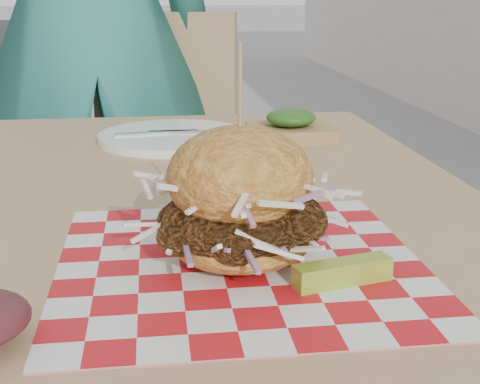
# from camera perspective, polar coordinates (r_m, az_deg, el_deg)

# --- Properties ---
(diner) EXTENTS (0.75, 0.54, 1.90)m
(diner) POSITION_cam_1_polar(r_m,az_deg,el_deg) (1.87, -12.96, 14.70)
(diner) COLOR #2A7A72
(diner) RESTS_ON ground
(patio_table) EXTENTS (0.80, 1.20, 0.75)m
(patio_table) POSITION_cam_1_polar(r_m,az_deg,el_deg) (0.90, -4.71, -5.46)
(patio_table) COLOR tan
(patio_table) RESTS_ON ground
(patio_chair) EXTENTS (0.53, 0.53, 0.95)m
(patio_chair) POSITION_cam_1_polar(r_m,az_deg,el_deg) (1.90, -5.38, 2.92)
(patio_chair) COLOR tan
(patio_chair) RESTS_ON ground
(paper_liner) EXTENTS (0.36, 0.36, 0.00)m
(paper_liner) POSITION_cam_1_polar(r_m,az_deg,el_deg) (0.67, 0.00, -6.04)
(paper_liner) COLOR red
(paper_liner) RESTS_ON patio_table
(sandwich) EXTENTS (0.19, 0.19, 0.22)m
(sandwich) POSITION_cam_1_polar(r_m,az_deg,el_deg) (0.65, 0.00, -1.11)
(sandwich) COLOR #C98738
(sandwich) RESTS_ON paper_liner
(pickle_spear) EXTENTS (0.10, 0.04, 0.02)m
(pickle_spear) POSITION_cam_1_polar(r_m,az_deg,el_deg) (0.63, 8.75, -6.80)
(pickle_spear) COLOR #9CAD32
(pickle_spear) RESTS_ON paper_liner
(place_setting) EXTENTS (0.27, 0.27, 0.02)m
(place_setting) POSITION_cam_1_polar(r_m,az_deg,el_deg) (1.21, -5.69, 4.70)
(place_setting) COLOR white
(place_setting) RESTS_ON patio_table
(kraft_tray) EXTENTS (0.15, 0.12, 0.06)m
(kraft_tray) POSITION_cam_1_polar(r_m,az_deg,el_deg) (1.22, 4.35, 5.55)
(kraft_tray) COLOR olive
(kraft_tray) RESTS_ON patio_table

